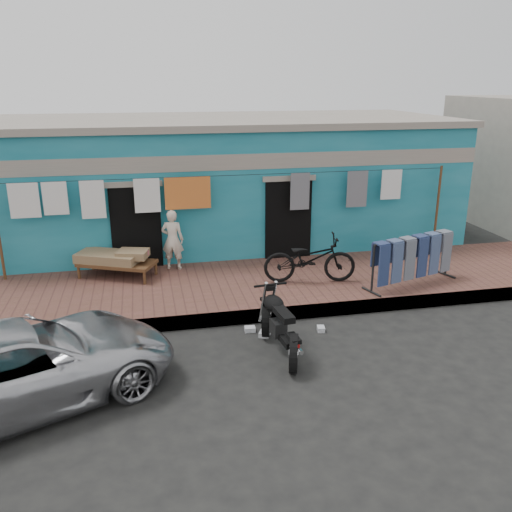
{
  "coord_description": "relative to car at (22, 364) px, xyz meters",
  "views": [
    {
      "loc": [
        -2.01,
        -7.45,
        4.32
      ],
      "look_at": [
        0.0,
        2.0,
        1.15
      ],
      "focal_mm": 38.0,
      "sensor_mm": 36.0,
      "label": 1
    }
  ],
  "objects": [
    {
      "name": "ground",
      "position": [
        3.77,
        0.36,
        -0.6
      ],
      "size": [
        80.0,
        80.0,
        0.0
      ],
      "primitive_type": "plane",
      "color": "black",
      "rests_on": "ground"
    },
    {
      "name": "sidewalk",
      "position": [
        3.77,
        3.36,
        -0.48
      ],
      "size": [
        28.0,
        3.0,
        0.25
      ],
      "primitive_type": "cube",
      "color": "brown",
      "rests_on": "ground"
    },
    {
      "name": "curb",
      "position": [
        3.77,
        1.91,
        -0.48
      ],
      "size": [
        28.0,
        0.1,
        0.25
      ],
      "primitive_type": "cube",
      "color": "gray",
      "rests_on": "ground"
    },
    {
      "name": "building",
      "position": [
        3.77,
        7.35,
        1.08
      ],
      "size": [
        12.2,
        5.2,
        3.36
      ],
      "color": "#186F83",
      "rests_on": "ground"
    },
    {
      "name": "clothesline",
      "position": [
        3.09,
        4.61,
        1.21
      ],
      "size": [
        10.06,
        0.06,
        2.1
      ],
      "color": "brown",
      "rests_on": "sidewalk"
    },
    {
      "name": "car",
      "position": [
        0.0,
        0.0,
        0.0
      ],
      "size": [
        4.7,
        3.55,
        1.21
      ],
      "primitive_type": "imported",
      "rotation": [
        0.0,
        0.0,
        2.0
      ],
      "color": "silver",
      "rests_on": "ground"
    },
    {
      "name": "seated_person",
      "position": [
        2.34,
        4.56,
        0.32
      ],
      "size": [
        0.56,
        0.45,
        1.35
      ],
      "primitive_type": "imported",
      "rotation": [
        0.0,
        0.0,
        2.86
      ],
      "color": "beige",
      "rests_on": "sidewalk"
    },
    {
      "name": "bicycle",
      "position": [
        5.08,
        3.13,
        0.26
      ],
      "size": [
        1.98,
        0.97,
        1.23
      ],
      "primitive_type": "imported",
      "rotation": [
        0.0,
        0.0,
        1.4
      ],
      "color": "black",
      "rests_on": "sidewalk"
    },
    {
      "name": "motorcycle",
      "position": [
        3.81,
        0.7,
        -0.08
      ],
      "size": [
        0.91,
        1.74,
        1.05
      ],
      "primitive_type": null,
      "rotation": [
        0.0,
        0.0,
        0.1
      ],
      "color": "black",
      "rests_on": "ground"
    },
    {
      "name": "charpoy",
      "position": [
        1.13,
        4.28,
        -0.07
      ],
      "size": [
        2.3,
        2.09,
        0.57
      ],
      "primitive_type": null,
      "rotation": [
        0.0,
        0.0,
        -0.43
      ],
      "color": "brown",
      "rests_on": "sidewalk"
    },
    {
      "name": "jeans_rack",
      "position": [
        7.1,
        2.57,
        0.17
      ],
      "size": [
        2.45,
        1.7,
        1.06
      ],
      "primitive_type": null,
      "rotation": [
        0.0,
        0.0,
        0.31
      ],
      "color": "black",
      "rests_on": "sidewalk"
    },
    {
      "name": "litter_a",
      "position": [
        3.49,
        1.56,
        -0.56
      ],
      "size": [
        0.2,
        0.16,
        0.08
      ],
      "primitive_type": "cube",
      "rotation": [
        0.0,
        0.0,
        -0.07
      ],
      "color": "silver",
      "rests_on": "ground"
    },
    {
      "name": "litter_b",
      "position": [
        4.74,
        1.31,
        -0.56
      ],
      "size": [
        0.16,
        0.19,
        0.09
      ],
      "primitive_type": "cube",
      "rotation": [
        0.0,
        0.0,
        1.39
      ],
      "color": "silver",
      "rests_on": "ground"
    },
    {
      "name": "litter_c",
      "position": [
        3.71,
        1.33,
        -0.56
      ],
      "size": [
        0.25,
        0.27,
        0.09
      ],
      "primitive_type": "cube",
      "rotation": [
        0.0,
        0.0,
        1.11
      ],
      "color": "silver",
      "rests_on": "ground"
    }
  ]
}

